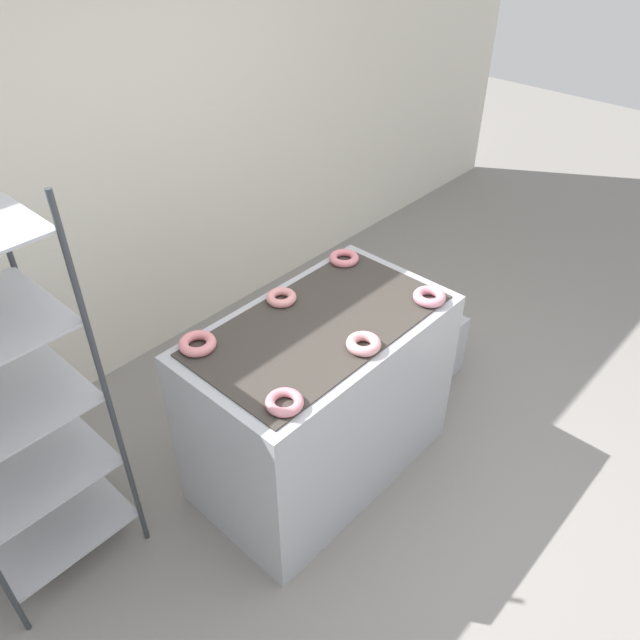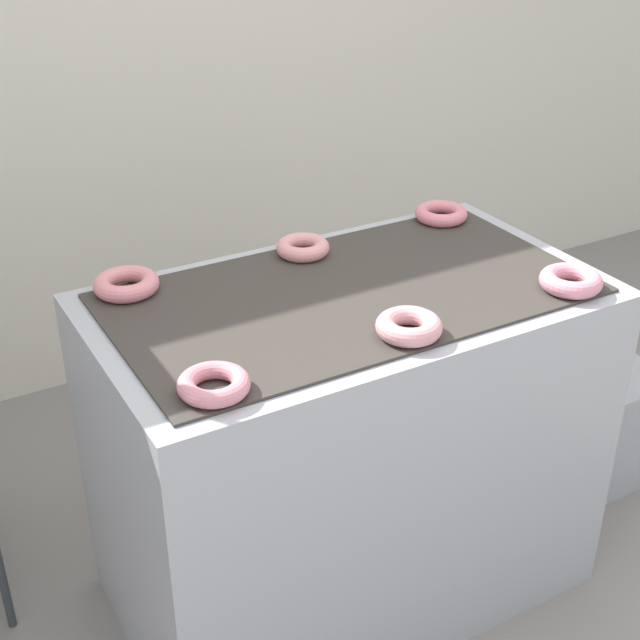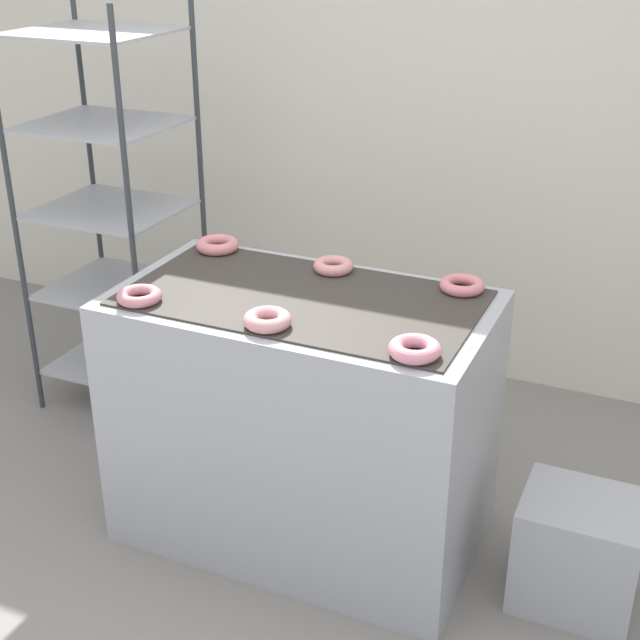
{
  "view_description": "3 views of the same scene",
  "coord_description": "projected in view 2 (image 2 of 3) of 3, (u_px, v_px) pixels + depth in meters",
  "views": [
    {
      "loc": [
        -1.64,
        -0.9,
        2.67
      ],
      "look_at": [
        0.0,
        0.61,
        0.98
      ],
      "focal_mm": 35.0,
      "sensor_mm": 36.0,
      "label": 1
    },
    {
      "loc": [
        -1.04,
        -1.06,
        1.95
      ],
      "look_at": [
        0.0,
        0.76,
        0.81
      ],
      "focal_mm": 50.0,
      "sensor_mm": 36.0,
      "label": 2
    },
    {
      "loc": [
        1.17,
        -1.86,
        2.16
      ],
      "look_at": [
        0.0,
        0.76,
        0.81
      ],
      "focal_mm": 50.0,
      "sensor_mm": 36.0,
      "label": 3
    }
  ],
  "objects": [
    {
      "name": "wall_back",
      "position": [
        130.0,
        14.0,
        3.14
      ],
      "size": [
        8.0,
        0.05,
        2.8
      ],
      "color": "silver",
      "rests_on": "ground_plane"
    },
    {
      "name": "donut_far_center",
      "position": [
        303.0,
        247.0,
        2.38
      ],
      "size": [
        0.14,
        0.14,
        0.04
      ],
      "primitive_type": "torus",
      "color": "pink",
      "rests_on": "fryer_machine"
    },
    {
      "name": "fryer_machine",
      "position": [
        347.0,
        449.0,
        2.43
      ],
      "size": [
        1.28,
        0.73,
        0.96
      ],
      "color": "#A8AAB2",
      "rests_on": "ground_plane"
    },
    {
      "name": "donut_near_center",
      "position": [
        408.0,
        327.0,
        1.99
      ],
      "size": [
        0.15,
        0.15,
        0.05
      ],
      "primitive_type": "torus",
      "color": "pink",
      "rests_on": "fryer_machine"
    },
    {
      "name": "donut_far_left",
      "position": [
        126.0,
        284.0,
        2.19
      ],
      "size": [
        0.16,
        0.16,
        0.04
      ],
      "primitive_type": "torus",
      "color": "pink",
      "rests_on": "fryer_machine"
    },
    {
      "name": "donut_near_left",
      "position": [
        214.0,
        384.0,
        1.79
      ],
      "size": [
        0.15,
        0.15,
        0.04
      ],
      "primitive_type": "torus",
      "color": "#D17F8B",
      "rests_on": "fryer_machine"
    },
    {
      "name": "glaze_bin",
      "position": [
        593.0,
        424.0,
        3.01
      ],
      "size": [
        0.39,
        0.33,
        0.4
      ],
      "color": "#A8AAB2",
      "rests_on": "ground_plane"
    },
    {
      "name": "donut_near_right",
      "position": [
        571.0,
        281.0,
        2.2
      ],
      "size": [
        0.16,
        0.16,
        0.04
      ],
      "primitive_type": "torus",
      "color": "pink",
      "rests_on": "fryer_machine"
    },
    {
      "name": "donut_far_right",
      "position": [
        441.0,
        214.0,
        2.6
      ],
      "size": [
        0.15,
        0.15,
        0.04
      ],
      "primitive_type": "torus",
      "color": "pink",
      "rests_on": "fryer_machine"
    }
  ]
}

